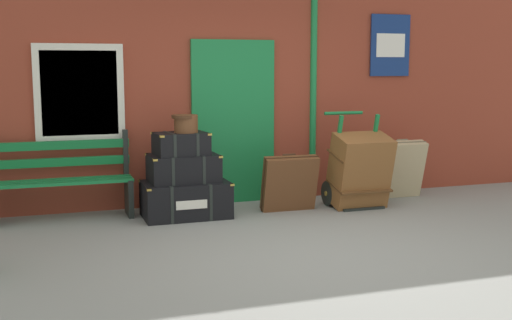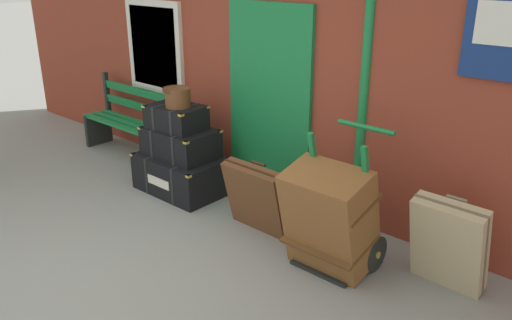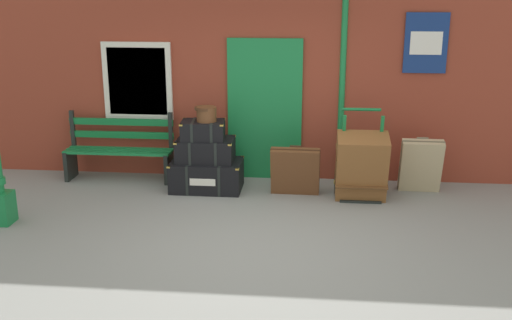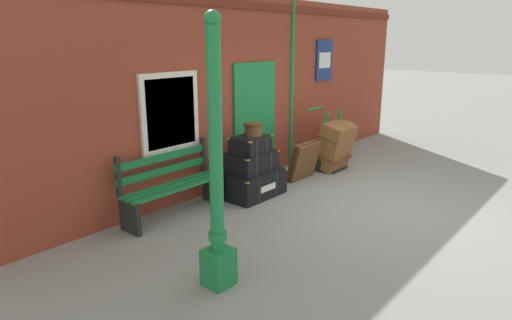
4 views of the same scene
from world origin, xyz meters
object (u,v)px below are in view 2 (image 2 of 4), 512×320
at_px(suitcase_caramel, 449,244).
at_px(suitcase_beige, 257,198).
at_px(porters_trolley, 340,233).
at_px(steamer_trunk_top, 176,117).
at_px(platform_bench, 132,123).
at_px(steamer_trunk_middle, 180,142).
at_px(large_brown_trunk, 330,219).
at_px(steamer_trunk_base, 181,174).
at_px(round_hatbox, 178,96).

bearing_deg(suitcase_caramel, suitcase_beige, -170.37).
xyz_separation_m(porters_trolley, suitcase_beige, (-0.90, -0.07, 0.08)).
xyz_separation_m(steamer_trunk_top, suitcase_beige, (1.31, -0.14, -0.52)).
bearing_deg(porters_trolley, platform_bench, 173.47).
relative_size(steamer_trunk_top, suitcase_beige, 0.90).
distance_m(steamer_trunk_middle, large_brown_trunk, 2.20).
height_order(platform_bench, large_brown_trunk, platform_bench).
distance_m(steamer_trunk_base, suitcase_beige, 1.28).
distance_m(platform_bench, round_hatbox, 1.59).
bearing_deg(platform_bench, round_hatbox, -14.19).
height_order(platform_bench, suitcase_beige, platform_bench).
bearing_deg(porters_trolley, steamer_trunk_base, 178.61).
xyz_separation_m(round_hatbox, suitcase_caramel, (3.01, 0.17, -0.73)).
height_order(steamer_trunk_base, steamer_trunk_top, steamer_trunk_top).
distance_m(round_hatbox, porters_trolley, 2.32).
height_order(platform_bench, round_hatbox, round_hatbox).
relative_size(steamer_trunk_base, round_hatbox, 3.32).
bearing_deg(suitcase_caramel, steamer_trunk_base, -176.75).
height_order(steamer_trunk_middle, porters_trolley, porters_trolley).
xyz_separation_m(steamer_trunk_top, suitcase_caramel, (3.07, 0.16, -0.48)).
xyz_separation_m(steamer_trunk_middle, steamer_trunk_top, (-0.03, -0.02, 0.29)).
bearing_deg(large_brown_trunk, round_hatbox, 173.87).
distance_m(steamer_trunk_base, suitcase_caramel, 3.04).
height_order(round_hatbox, suitcase_caramel, round_hatbox).
relative_size(platform_bench, porters_trolley, 1.35).
height_order(suitcase_caramel, suitcase_beige, suitcase_caramel).
height_order(steamer_trunk_top, suitcase_caramel, steamer_trunk_top).
xyz_separation_m(platform_bench, suitcase_caramel, (4.41, -0.18, -0.05)).
relative_size(large_brown_trunk, suitcase_beige, 1.35).
height_order(large_brown_trunk, suitcase_beige, large_brown_trunk).
relative_size(steamer_trunk_middle, round_hatbox, 2.68).
bearing_deg(platform_bench, suitcase_beige, -10.27).
relative_size(platform_bench, round_hatbox, 5.25).
relative_size(steamer_trunk_middle, steamer_trunk_top, 1.27).
distance_m(steamer_trunk_base, porters_trolley, 2.17).
relative_size(round_hatbox, porters_trolley, 0.26).
xyz_separation_m(steamer_trunk_middle, large_brown_trunk, (2.18, -0.26, -0.10)).
bearing_deg(porters_trolley, suitcase_caramel, 14.66).
bearing_deg(platform_bench, steamer_trunk_top, -14.21).
xyz_separation_m(porters_trolley, large_brown_trunk, (0.00, -0.18, 0.21)).
height_order(steamer_trunk_middle, round_hatbox, round_hatbox).
bearing_deg(steamer_trunk_middle, platform_bench, 166.67).
distance_m(steamer_trunk_base, steamer_trunk_middle, 0.37).
xyz_separation_m(steamer_trunk_middle, round_hatbox, (0.03, -0.03, 0.54)).
relative_size(porters_trolley, large_brown_trunk, 1.23).
height_order(platform_bench, steamer_trunk_top, platform_bench).
distance_m(steamer_trunk_middle, suitcase_caramel, 3.05).
height_order(large_brown_trunk, suitcase_caramel, large_brown_trunk).
relative_size(steamer_trunk_base, large_brown_trunk, 1.06).
bearing_deg(suitcase_caramel, porters_trolley, -165.34).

